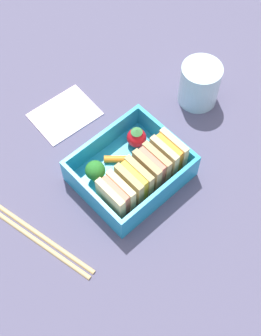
# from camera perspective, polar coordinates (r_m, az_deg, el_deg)

# --- Properties ---
(ground_plane) EXTENTS (1.20, 1.20, 0.02)m
(ground_plane) POSITION_cam_1_polar(r_m,az_deg,el_deg) (0.73, 0.00, -1.46)
(ground_plane) COLOR #504C68
(bento_tray) EXTENTS (0.16, 0.13, 0.01)m
(bento_tray) POSITION_cam_1_polar(r_m,az_deg,el_deg) (0.72, 0.00, -0.85)
(bento_tray) COLOR #2197C7
(bento_tray) RESTS_ON ground_plane
(bento_rim) EXTENTS (0.16, 0.13, 0.04)m
(bento_rim) POSITION_cam_1_polar(r_m,az_deg,el_deg) (0.70, 0.00, 0.18)
(bento_rim) COLOR #2197C7
(bento_rim) RESTS_ON bento_tray
(sandwich_left) EXTENTS (0.03, 0.05, 0.06)m
(sandwich_left) POSITION_cam_1_polar(r_m,az_deg,el_deg) (0.70, 4.62, 1.73)
(sandwich_left) COLOR #D9C388
(sandwich_left) RESTS_ON bento_tray
(sandwich_center_left) EXTENTS (0.03, 0.05, 0.06)m
(sandwich_center_left) POSITION_cam_1_polar(r_m,az_deg,el_deg) (0.68, 2.56, 0.05)
(sandwich_center_left) COLOR tan
(sandwich_center_left) RESTS_ON bento_tray
(sandwich_center) EXTENTS (0.03, 0.05, 0.06)m
(sandwich_center) POSITION_cam_1_polar(r_m,az_deg,el_deg) (0.67, 0.42, -1.69)
(sandwich_center) COLOR tan
(sandwich_center) RESTS_ON bento_tray
(sandwich_center_right) EXTENTS (0.03, 0.05, 0.06)m
(sandwich_center_right) POSITION_cam_1_polar(r_m,az_deg,el_deg) (0.66, -1.79, -3.49)
(sandwich_center_right) COLOR beige
(sandwich_center_right) RESTS_ON bento_tray
(strawberry_far_left) EXTENTS (0.03, 0.03, 0.04)m
(strawberry_far_left) POSITION_cam_1_polar(r_m,az_deg,el_deg) (0.73, 0.75, 3.77)
(strawberry_far_left) COLOR red
(strawberry_far_left) RESTS_ON bento_tray
(carrot_stick_far_left) EXTENTS (0.04, 0.04, 0.01)m
(carrot_stick_far_left) POSITION_cam_1_polar(r_m,az_deg,el_deg) (0.72, -1.49, 1.18)
(carrot_stick_far_left) COLOR orange
(carrot_stick_far_left) RESTS_ON bento_tray
(broccoli_floret) EXTENTS (0.03, 0.03, 0.04)m
(broccoli_floret) POSITION_cam_1_polar(r_m,az_deg,el_deg) (0.69, -4.32, -0.36)
(broccoli_floret) COLOR #8BBF67
(broccoli_floret) RESTS_ON bento_tray
(chopstick_pair) EXTENTS (0.06, 0.21, 0.01)m
(chopstick_pair) POSITION_cam_1_polar(r_m,az_deg,el_deg) (0.69, -11.89, -7.78)
(chopstick_pair) COLOR tan
(chopstick_pair) RESTS_ON ground_plane
(drinking_glass) EXTENTS (0.07, 0.07, 0.07)m
(drinking_glass) POSITION_cam_1_polar(r_m,az_deg,el_deg) (0.79, 8.41, 10.09)
(drinking_glass) COLOR silver
(drinking_glass) RESTS_ON ground_plane
(folded_napkin) EXTENTS (0.11, 0.09, 0.00)m
(folded_napkin) POSITION_cam_1_polar(r_m,az_deg,el_deg) (0.79, -7.88, 6.63)
(folded_napkin) COLOR silver
(folded_napkin) RESTS_ON ground_plane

